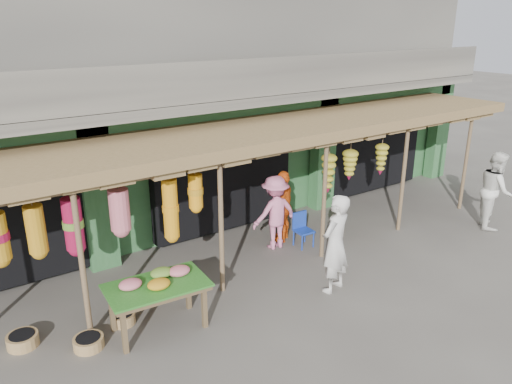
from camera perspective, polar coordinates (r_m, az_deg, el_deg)
ground at (r=10.53m, az=2.66°, el=-8.32°), size 80.00×80.00×0.00m
building at (r=13.59m, az=-10.03°, el=12.64°), size 16.40×6.80×7.00m
awning at (r=10.16m, az=-0.58°, el=6.24°), size 14.00×2.70×2.79m
flower_table at (r=8.35m, az=-11.22°, el=-10.50°), size 1.68×1.07×0.97m
blue_chair at (r=11.26m, az=5.27°, el=-4.04°), size 0.39×0.40×0.78m
basket_left at (r=8.94m, az=-25.11°, el=-15.09°), size 0.53×0.53×0.20m
basket_mid at (r=8.53m, az=-18.59°, el=-16.00°), size 0.61×0.61×0.18m
basket_right at (r=8.94m, az=-14.94°, el=-13.80°), size 0.49×0.49×0.18m
person_front at (r=9.33m, az=9.04°, el=-5.86°), size 0.79×0.63×1.90m
person_right at (r=13.37m, az=25.66°, el=0.24°), size 1.17×1.15×1.90m
person_vendor at (r=11.36m, az=3.16°, el=-1.59°), size 1.02×0.91×1.67m
person_shopper at (r=10.98m, az=2.19°, el=-2.34°), size 1.12×0.70×1.67m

